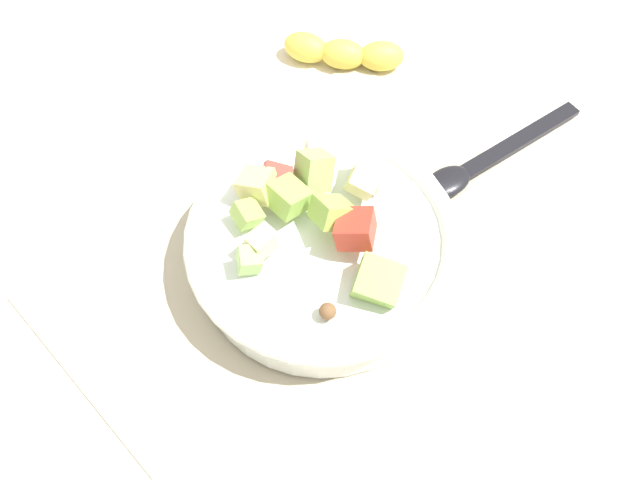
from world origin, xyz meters
TOP-DOWN VIEW (x-y plane):
  - ground_plane at (0.00, 0.00)m, footprint 2.40×2.40m
  - placemat at (0.00, 0.00)m, footprint 0.48×0.37m
  - salad_bowl at (-0.01, -0.00)m, footprint 0.26×0.26m
  - serving_spoon at (-0.22, 0.03)m, footprint 0.22×0.06m
  - banana_whole at (-0.23, -0.19)m, footprint 0.12×0.14m

SIDE VIEW (x-z plane):
  - ground_plane at x=0.00m, z-range 0.00..0.00m
  - placemat at x=0.00m, z-range 0.00..0.01m
  - serving_spoon at x=-0.22m, z-range 0.00..0.02m
  - banana_whole at x=-0.23m, z-range 0.00..0.04m
  - salad_bowl at x=-0.01m, z-range -0.01..0.09m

